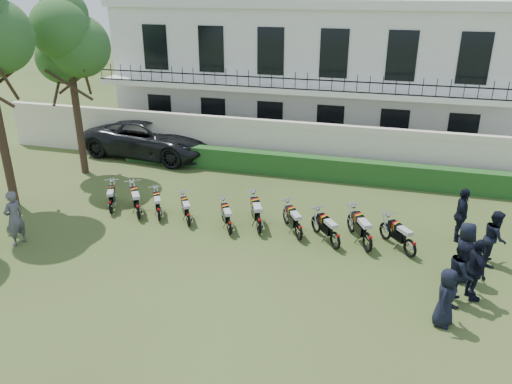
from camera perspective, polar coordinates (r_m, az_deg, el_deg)
ground at (r=16.44m, az=-2.11°, el=-6.62°), size 100.00×100.00×0.00m
perimeter_wall at (r=23.12m, az=3.96°, el=5.33°), size 30.00×0.35×2.30m
hedge at (r=22.41m, az=5.98°, el=2.88°), size 18.00×0.60×1.00m
building at (r=28.27m, az=6.74°, el=13.71°), size 20.40×9.60×7.40m
tree_west_near at (r=23.07m, az=-20.72°, el=15.94°), size 3.40×3.20×7.90m
motorcycle_0 at (r=19.47m, az=-16.31°, el=-1.24°), size 0.89×1.64×0.97m
motorcycle_1 at (r=18.76m, az=-13.39°, el=-1.69°), size 1.22×1.68×1.08m
motorcycle_2 at (r=18.49m, az=-11.09°, el=-2.06°), size 0.94×1.54×0.95m
motorcycle_3 at (r=17.91m, az=-7.77°, el=-2.68°), size 0.99×1.51×0.94m
motorcycle_4 at (r=17.18m, az=-3.06°, el=-3.61°), size 0.95×1.57×0.96m
motorcycle_5 at (r=17.17m, az=0.33°, el=-3.30°), size 1.00×1.93×1.13m
motorcycle_6 at (r=16.85m, az=4.93°, el=-4.09°), size 1.07×1.66×1.03m
motorcycle_7 at (r=16.44m, az=9.07°, el=-5.03°), size 1.24×1.55×1.03m
motorcycle_8 at (r=16.43m, az=12.67°, el=-5.14°), size 1.07×1.92×1.14m
motorcycle_9 at (r=16.51m, az=17.24°, el=-5.70°), size 1.25×1.55×1.04m
suv at (r=25.65m, az=-11.81°, el=6.09°), size 6.98×3.75×1.86m
inspector at (r=18.19m, az=-25.90°, el=-2.70°), size 0.57×0.76×1.89m
officer_0 at (r=13.60m, az=20.88°, el=-11.20°), size 0.72×0.90×1.59m
officer_1 at (r=14.57m, az=22.39°, el=-8.54°), size 0.83×0.99×1.81m
officer_2 at (r=14.85m, az=23.79°, el=-8.16°), size 0.73×1.15×1.82m
officer_3 at (r=15.66m, az=22.70°, el=-6.33°), size 0.81×1.02×1.82m
officer_4 at (r=16.97m, az=25.62°, el=-4.71°), size 0.73×0.90×1.75m
officer_5 at (r=17.94m, az=22.40°, el=-2.45°), size 0.59×1.15×1.89m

